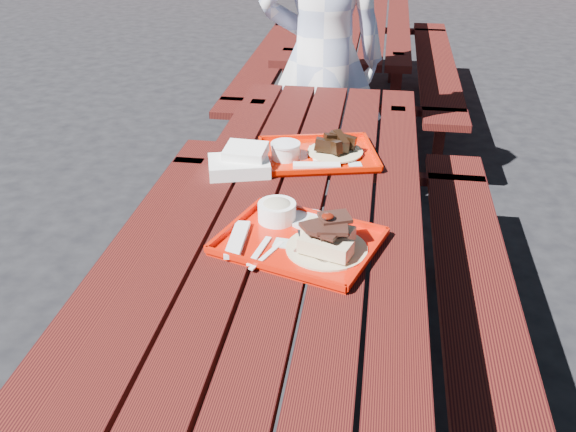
% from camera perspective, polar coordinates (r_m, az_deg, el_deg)
% --- Properties ---
extents(ground, '(60.00, 60.00, 0.00)m').
position_cam_1_polar(ground, '(2.35, 0.57, -15.88)').
color(ground, black).
rests_on(ground, ground).
extents(picnic_table_near, '(1.41, 2.40, 0.75)m').
position_cam_1_polar(picnic_table_near, '(2.00, 0.65, -4.44)').
color(picnic_table_near, '#47140D').
rests_on(picnic_table_near, ground).
extents(picnic_table_far, '(1.41, 2.40, 0.75)m').
position_cam_1_polar(picnic_table_far, '(4.59, 5.73, 15.09)').
color(picnic_table_far, '#47140D').
rests_on(picnic_table_far, ground).
extents(near_tray, '(0.48, 0.42, 0.13)m').
position_cam_1_polar(near_tray, '(1.74, 1.25, -1.47)').
color(near_tray, red).
rests_on(near_tray, picnic_table_near).
extents(far_tray, '(0.46, 0.39, 0.07)m').
position_cam_1_polar(far_tray, '(2.24, 2.51, 5.62)').
color(far_tray, red).
rests_on(far_tray, picnic_table_near).
extents(white_cloth, '(0.23, 0.20, 0.08)m').
position_cam_1_polar(white_cloth, '(2.14, -4.21, 4.81)').
color(white_cloth, white).
rests_on(white_cloth, picnic_table_near).
extents(person, '(0.65, 0.47, 1.65)m').
position_cam_1_polar(person, '(3.16, 3.08, 13.66)').
color(person, '#A8B6DC').
rests_on(person, ground).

